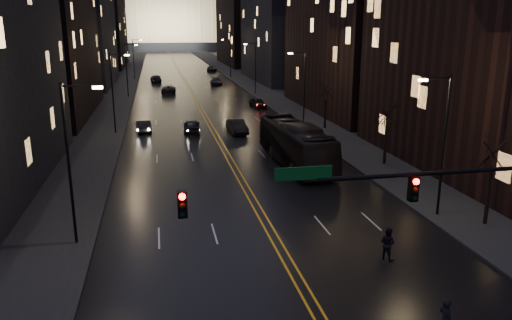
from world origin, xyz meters
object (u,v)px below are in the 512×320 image
traffic_signal (467,197)px  bus (296,144)px  oncoming_car_b (144,126)px  oncoming_car_a (192,126)px  receding_car_a (237,126)px  pedestrian_b (387,243)px

traffic_signal → bus: bearing=91.1°
oncoming_car_b → bus: bearing=123.1°
bus → traffic_signal: bearing=-91.8°
bus → oncoming_car_a: bearing=114.8°
traffic_signal → bus: traffic_signal is taller
oncoming_car_b → receding_car_a: bearing=160.1°
oncoming_car_b → pedestrian_b: size_ratio=2.46×
bus → oncoming_car_b: bearing=126.1°
pedestrian_b → receding_car_a: bearing=-31.1°
bus → receding_car_a: bus is taller
bus → oncoming_car_b: bus is taller
pedestrian_b → traffic_signal: bearing=153.0°
receding_car_a → pedestrian_b: bearing=-89.9°
receding_car_a → pedestrian_b: pedestrian_b is taller
traffic_signal → receding_car_a: traffic_signal is taller
oncoming_car_b → receding_car_a: (10.40, -2.61, 0.07)m
oncoming_car_a → oncoming_car_b: 5.56m
bus → receding_car_a: size_ratio=2.79×
traffic_signal → oncoming_car_a: traffic_signal is taller
oncoming_car_b → receding_car_a: size_ratio=0.91×
receding_car_a → traffic_signal: bearing=-89.4°
traffic_signal → oncoming_car_b: traffic_signal is taller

